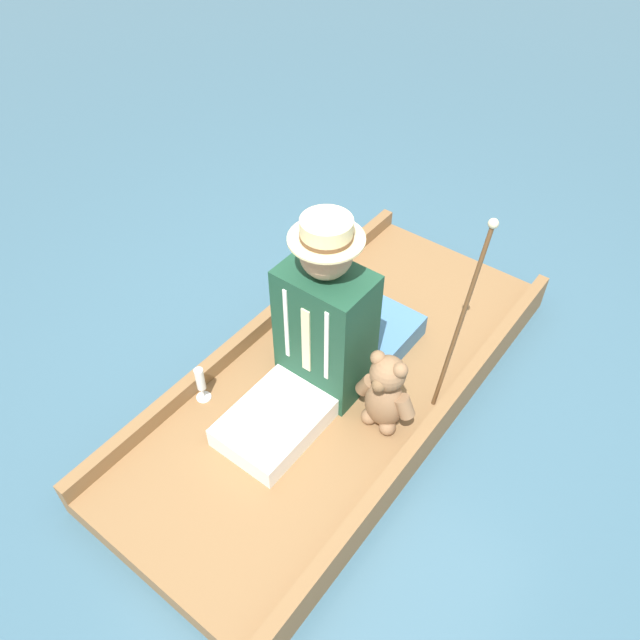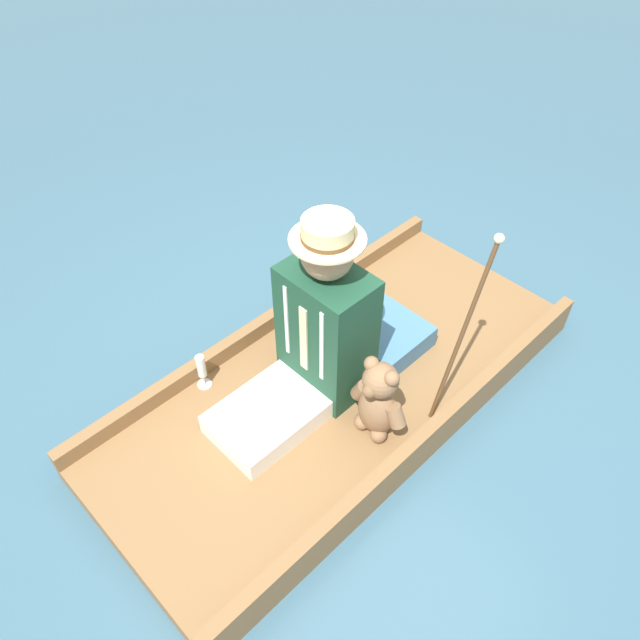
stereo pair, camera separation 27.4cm
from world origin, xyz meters
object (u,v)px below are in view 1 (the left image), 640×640
Objects in this scene: teddy_bear at (385,394)px; wine_glass at (201,381)px; walking_cane at (466,305)px; seated_person at (317,336)px.

teddy_bear is 2.17× the size of wine_glass.
teddy_bear is 0.52m from walking_cane.
wine_glass is at bearing 28.15° from teddy_bear.
wine_glass is at bearing 41.23° from walking_cane.
seated_person is at bearing 38.69° from walking_cane.
walking_cane is at bearing -109.90° from teddy_bear.
wine_glass is 0.22× the size of walking_cane.
walking_cane is at bearing -138.77° from wine_glass.
wine_glass is 1.26m from walking_cane.
wine_glass is (0.76, 0.40, -0.08)m from teddy_bear.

